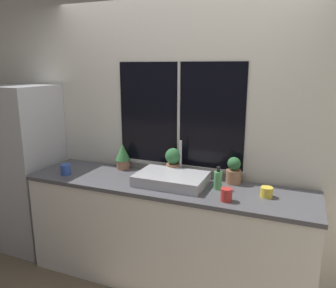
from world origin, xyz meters
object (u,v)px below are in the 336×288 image
Objects in this scene: mug_blue at (66,169)px; sink at (171,179)px; refrigerator at (23,168)px; mug_yellow at (267,192)px; potted_plant_right at (234,171)px; soap_bottle at (218,180)px; potted_plant_left at (123,156)px; potted_plant_center at (173,161)px; mug_red at (226,195)px.

sink is at bearing 7.71° from mug_blue.
refrigerator is 18.41× the size of mug_yellow.
potted_plant_right is at bearing 24.34° from sink.
mug_blue is (-1.40, -0.17, -0.03)m from soap_bottle.
refrigerator is 2.49m from mug_yellow.
potted_plant_left is 1.31× the size of soap_bottle.
potted_plant_left reaches higher than potted_plant_right.
sink reaches higher than soap_bottle.
potted_plant_left is 1.01m from soap_bottle.
potted_plant_center is 2.67× the size of mug_blue.
sink is 2.55× the size of potted_plant_right.
sink reaches higher than mug_yellow.
refrigerator is 0.73m from mug_blue.
refrigerator is 6.74× the size of potted_plant_center.
potted_plant_left reaches higher than mug_blue.
potted_plant_left is 1.18m from mug_red.
potted_plant_right reaches higher than mug_blue.
mug_yellow is 1.79m from mug_blue.
sink reaches higher than potted_plant_left.
potted_plant_left is 1.07× the size of potted_plant_right.
sink reaches higher than potted_plant_center.
mug_blue is (-0.41, -0.36, -0.08)m from potted_plant_left.
sink is 1.01m from mug_blue.
sink reaches higher than mug_red.
refrigerator is at bearing -170.11° from potted_plant_left.
sink is 6.27× the size of mug_yellow.
potted_plant_left is 2.64× the size of mug_yellow.
mug_yellow is 0.97× the size of mug_red.
mug_red is (0.51, -0.18, 0.00)m from sink.
refrigerator is 2.23m from mug_red.
mug_yellow is at bearing -3.39° from soap_bottle.
refrigerator reaches higher than mug_yellow.
potted_plant_center is (-0.07, 0.22, 0.09)m from sink.
mug_yellow is (0.30, -0.21, -0.07)m from potted_plant_right.
potted_plant_right is at bearing 0.00° from potted_plant_center.
potted_plant_left is 0.55m from mug_blue.
sink is 3.11× the size of soap_bottle.
potted_plant_left is 2.55× the size of mug_red.
mug_blue is at bearing -159.11° from potted_plant_center.
sink is 0.54m from potted_plant_right.
soap_bottle is at bearing -10.69° from potted_plant_left.
sink is 0.40m from soap_bottle.
soap_bottle is at bearing 0.16° from refrigerator.
potted_plant_center is at bearing 180.00° from potted_plant_right.
mug_blue is 1.51m from mug_red.
soap_bottle is (2.10, 0.01, 0.15)m from refrigerator.
soap_bottle is at bearing 4.74° from sink.
potted_plant_right is at bearing 13.44° from mug_blue.
refrigerator is 1.71m from sink.
sink is (1.70, -0.03, 0.11)m from refrigerator.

